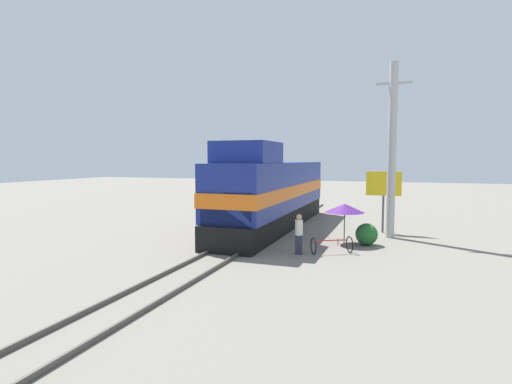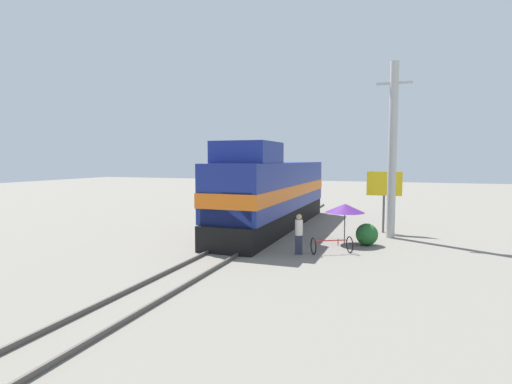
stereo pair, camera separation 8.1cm
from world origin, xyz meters
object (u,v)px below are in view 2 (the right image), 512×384
(billboard_sign, at_px, (384,187))
(person_bystander, at_px, (299,232))
(vendor_umbrella, at_px, (345,208))
(bicycle, at_px, (332,245))
(utility_pole, at_px, (392,150))
(locomotive, at_px, (273,193))

(billboard_sign, xyz_separation_m, person_bystander, (-3.29, -6.87, -1.62))
(person_bystander, bearing_deg, vendor_umbrella, 62.36)
(vendor_umbrella, bearing_deg, bicycle, -95.57)
(vendor_umbrella, distance_m, person_bystander, 3.53)
(utility_pole, xyz_separation_m, billboard_sign, (-0.42, 1.44, -2.09))
(utility_pole, bearing_deg, locomotive, 175.33)
(utility_pole, bearing_deg, bicycle, -116.05)
(locomotive, height_order, utility_pole, utility_pole)
(billboard_sign, bearing_deg, locomotive, -172.11)
(vendor_umbrella, bearing_deg, billboard_sign, 66.03)
(person_bystander, bearing_deg, bicycle, 23.95)
(vendor_umbrella, distance_m, bicycle, 2.82)
(locomotive, xyz_separation_m, vendor_umbrella, (4.70, -2.94, -0.40))
(vendor_umbrella, height_order, person_bystander, vendor_umbrella)
(billboard_sign, distance_m, person_bystander, 7.79)
(utility_pole, relative_size, person_bystander, 5.19)
(utility_pole, xyz_separation_m, vendor_umbrella, (-2.12, -2.38, -2.92))
(person_bystander, bearing_deg, locomotive, 117.45)
(locomotive, relative_size, bicycle, 8.18)
(vendor_umbrella, bearing_deg, locomotive, 148.00)
(bicycle, bearing_deg, vendor_umbrella, -35.15)
(vendor_umbrella, xyz_separation_m, person_bystander, (-1.59, -3.04, -0.80))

